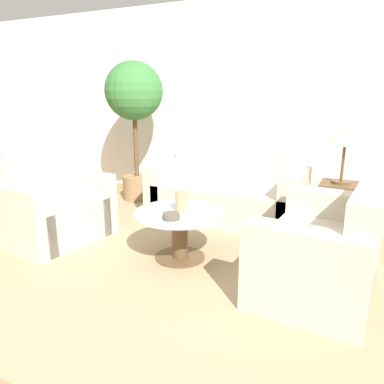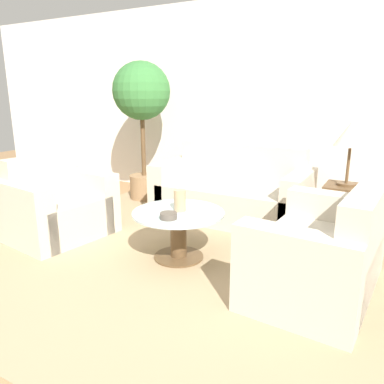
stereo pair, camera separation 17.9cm
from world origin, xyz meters
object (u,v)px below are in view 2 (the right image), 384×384
(coffee_table, at_px, (178,228))
(sofa_main, at_px, (233,194))
(loveseat, at_px, (326,256))
(bowl, at_px, (168,216))
(armchair, at_px, (56,209))
(table_lamp, at_px, (351,135))
(vase, at_px, (180,200))
(potted_plant, at_px, (142,102))

(coffee_table, bearing_deg, sofa_main, 90.85)
(loveseat, bearing_deg, bowl, -75.81)
(armchair, distance_m, table_lamp, 3.02)
(armchair, bearing_deg, table_lamp, -53.43)
(coffee_table, xyz_separation_m, vase, (-0.00, 0.03, 0.25))
(armchair, bearing_deg, vase, -75.85)
(armchair, height_order, coffee_table, armchair)
(armchair, height_order, potted_plant, potted_plant)
(table_lamp, bearing_deg, armchair, -151.41)
(coffee_table, bearing_deg, bowl, -82.07)
(loveseat, relative_size, vase, 6.81)
(coffee_table, xyz_separation_m, potted_plant, (-1.41, 1.45, 1.03))
(sofa_main, xyz_separation_m, bowl, (0.05, -1.47, 0.18))
(armchair, distance_m, loveseat, 2.62)
(loveseat, xyz_separation_m, coffee_table, (-1.24, -0.01, -0.00))
(vase, bearing_deg, coffee_table, -89.93)
(bowl, bearing_deg, sofa_main, 91.81)
(potted_plant, xyz_separation_m, bowl, (1.44, -1.65, -0.85))
(table_lamp, xyz_separation_m, bowl, (-1.17, -1.48, -0.57))
(coffee_table, distance_m, potted_plant, 2.27)
(armchair, height_order, loveseat, loveseat)
(armchair, xyz_separation_m, potted_plant, (-0.04, 1.57, 1.03))
(coffee_table, height_order, bowl, bowl)
(armchair, relative_size, table_lamp, 1.63)
(coffee_table, height_order, potted_plant, potted_plant)
(potted_plant, bearing_deg, sofa_main, -7.27)
(loveseat, height_order, potted_plant, potted_plant)
(armchair, height_order, vase, armchair)
(table_lamp, distance_m, potted_plant, 2.63)
(armchair, distance_m, coffee_table, 1.38)
(vase, bearing_deg, potted_plant, 134.80)
(loveseat, relative_size, potted_plant, 0.70)
(loveseat, height_order, bowl, loveseat)
(loveseat, bearing_deg, potted_plant, -114.21)
(table_lamp, bearing_deg, loveseat, -87.96)
(sofa_main, distance_m, loveseat, 1.78)
(loveseat, distance_m, bowl, 1.24)
(loveseat, distance_m, coffee_table, 1.24)
(loveseat, distance_m, vase, 1.26)
(table_lamp, distance_m, vase, 1.80)
(potted_plant, distance_m, bowl, 2.35)
(vase, bearing_deg, armchair, -173.82)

